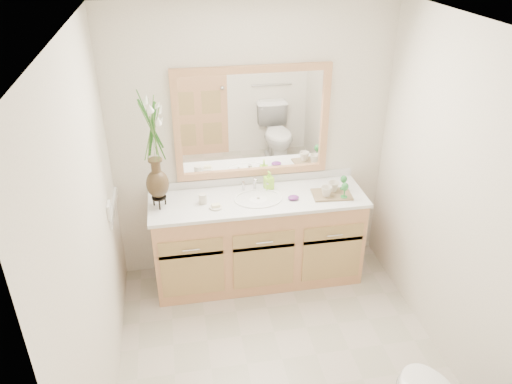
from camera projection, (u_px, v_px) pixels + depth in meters
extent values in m
plane|color=beige|center=(282.00, 359.00, 3.75)|extent=(2.60, 2.60, 0.00)
cube|color=white|center=(294.00, 30.00, 2.60)|extent=(2.40, 2.60, 0.02)
cube|color=white|center=(252.00, 145.00, 4.30)|extent=(2.40, 0.02, 2.40)
cube|color=white|center=(92.00, 243.00, 2.99)|extent=(0.02, 2.60, 2.40)
cube|color=white|center=(460.00, 207.00, 3.36)|extent=(0.02, 2.60, 2.40)
cube|color=tan|center=(258.00, 240.00, 4.43)|extent=(1.80, 0.55, 0.80)
cube|color=white|center=(258.00, 199.00, 4.23)|extent=(1.84, 0.57, 0.03)
ellipsoid|color=white|center=(258.00, 205.00, 4.24)|extent=(0.38, 0.30, 0.12)
cylinder|color=silver|center=(255.00, 184.00, 4.34)|extent=(0.02, 0.02, 0.11)
cylinder|color=silver|center=(243.00, 186.00, 4.33)|extent=(0.02, 0.02, 0.08)
cylinder|color=silver|center=(266.00, 184.00, 4.36)|extent=(0.02, 0.02, 0.08)
cube|color=white|center=(252.00, 123.00, 4.18)|extent=(1.20, 0.01, 0.85)
cube|color=tan|center=(252.00, 69.00, 3.96)|extent=(1.32, 0.04, 0.06)
cube|color=tan|center=(253.00, 172.00, 4.39)|extent=(1.32, 0.04, 0.06)
cube|color=tan|center=(177.00, 128.00, 4.08)|extent=(0.06, 0.04, 0.85)
cube|color=tan|center=(325.00, 119.00, 4.27)|extent=(0.06, 0.04, 0.85)
cube|color=white|center=(109.00, 210.00, 3.76)|extent=(0.02, 0.12, 0.12)
cylinder|color=black|center=(159.00, 197.00, 4.06)|extent=(0.12, 0.12, 0.01)
ellipsoid|color=black|center=(158.00, 184.00, 4.00)|extent=(0.18, 0.18, 0.24)
cylinder|color=black|center=(156.00, 167.00, 3.93)|extent=(0.08, 0.08, 0.11)
cylinder|color=#4C7A33|center=(152.00, 134.00, 3.80)|extent=(0.06, 0.06, 0.43)
cylinder|color=beige|center=(203.00, 199.00, 4.13)|extent=(0.07, 0.07, 0.08)
cylinder|color=beige|center=(216.00, 207.00, 4.08)|extent=(0.11, 0.11, 0.01)
cube|color=beige|center=(216.00, 205.00, 4.07)|extent=(0.07, 0.05, 0.02)
imported|color=#9EEC37|center=(269.00, 181.00, 4.34)|extent=(0.08, 0.08, 0.15)
ellipsoid|color=#652673|center=(293.00, 198.00, 4.20)|extent=(0.12, 0.11, 0.03)
cube|color=brown|center=(332.00, 194.00, 4.26)|extent=(0.35, 0.25, 0.02)
imported|color=beige|center=(326.00, 191.00, 4.20)|extent=(0.12, 0.11, 0.09)
imported|color=beige|center=(333.00, 186.00, 4.28)|extent=(0.10, 0.09, 0.09)
cylinder|color=#297C35|center=(344.00, 197.00, 4.20)|extent=(0.06, 0.06, 0.01)
cylinder|color=#297C35|center=(344.00, 192.00, 4.18)|extent=(0.01, 0.01, 0.09)
ellipsoid|color=#297C35|center=(345.00, 187.00, 4.16)|extent=(0.06, 0.06, 0.07)
cylinder|color=#297C35|center=(343.00, 189.00, 4.33)|extent=(0.05, 0.05, 0.01)
cylinder|color=#297C35|center=(343.00, 184.00, 4.31)|extent=(0.01, 0.01, 0.08)
ellipsoid|color=#297C35|center=(344.00, 179.00, 4.29)|extent=(0.06, 0.06, 0.07)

